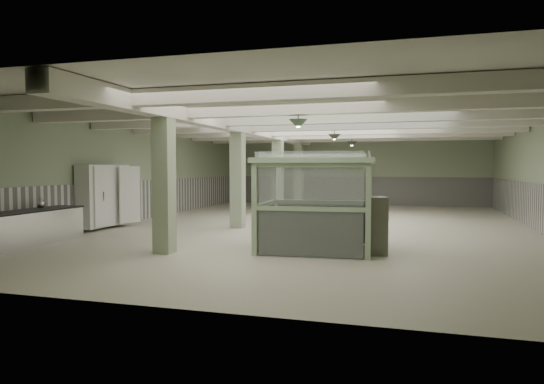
# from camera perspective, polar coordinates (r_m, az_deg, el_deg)

# --- Properties ---
(floor) EXTENTS (20.00, 20.00, 0.00)m
(floor) POSITION_cam_1_polar(r_m,az_deg,el_deg) (16.63, 5.30, -4.07)
(floor) COLOR silver
(floor) RESTS_ON ground
(ceiling) EXTENTS (14.00, 20.00, 0.02)m
(ceiling) POSITION_cam_1_polar(r_m,az_deg,el_deg) (16.58, 5.36, 8.37)
(ceiling) COLOR white
(ceiling) RESTS_ON wall_back
(wall_back) EXTENTS (14.00, 0.02, 3.60)m
(wall_back) POSITION_cam_1_polar(r_m,az_deg,el_deg) (26.40, 9.43, 2.43)
(wall_back) COLOR #90A080
(wall_back) RESTS_ON floor
(wall_front) EXTENTS (14.00, 0.02, 3.60)m
(wall_front) POSITION_cam_1_polar(r_m,az_deg,el_deg) (6.95, -10.41, 0.94)
(wall_front) COLOR #90A080
(wall_front) RESTS_ON floor
(wall_left) EXTENTS (0.02, 20.00, 3.60)m
(wall_left) POSITION_cam_1_polar(r_m,az_deg,el_deg) (19.11, -15.77, 2.15)
(wall_left) COLOR #90A080
(wall_left) RESTS_ON floor
(wainscot_left) EXTENTS (0.05, 19.90, 1.50)m
(wainscot_left) POSITION_cam_1_polar(r_m,az_deg,el_deg) (19.14, -15.66, -0.99)
(wainscot_left) COLOR silver
(wainscot_left) RESTS_ON floor
(wainscot_back) EXTENTS (13.90, 0.05, 1.50)m
(wainscot_back) POSITION_cam_1_polar(r_m,az_deg,el_deg) (26.40, 9.41, 0.15)
(wainscot_back) COLOR silver
(wainscot_back) RESTS_ON floor
(girder) EXTENTS (0.45, 19.90, 0.40)m
(girder) POSITION_cam_1_polar(r_m,az_deg,el_deg) (17.21, -2.92, 7.45)
(girder) COLOR silver
(girder) RESTS_ON ceiling
(beam_a) EXTENTS (13.90, 0.35, 0.32)m
(beam_a) POSITION_cam_1_polar(r_m,az_deg,el_deg) (9.35, -3.49, 11.45)
(beam_a) COLOR silver
(beam_a) RESTS_ON ceiling
(beam_b) EXTENTS (13.90, 0.35, 0.32)m
(beam_b) POSITION_cam_1_polar(r_m,az_deg,el_deg) (11.72, 0.69, 9.74)
(beam_b) COLOR silver
(beam_b) RESTS_ON ceiling
(beam_c) EXTENTS (13.90, 0.35, 0.32)m
(beam_c) POSITION_cam_1_polar(r_m,az_deg,el_deg) (14.13, 3.43, 8.58)
(beam_c) COLOR silver
(beam_c) RESTS_ON ceiling
(beam_d) EXTENTS (13.90, 0.35, 0.32)m
(beam_d) POSITION_cam_1_polar(r_m,az_deg,el_deg) (16.56, 5.36, 7.75)
(beam_d) COLOR silver
(beam_d) RESTS_ON ceiling
(beam_e) EXTENTS (13.90, 0.35, 0.32)m
(beam_e) POSITION_cam_1_polar(r_m,az_deg,el_deg) (19.02, 6.79, 7.13)
(beam_e) COLOR silver
(beam_e) RESTS_ON ceiling
(beam_f) EXTENTS (13.90, 0.35, 0.32)m
(beam_f) POSITION_cam_1_polar(r_m,az_deg,el_deg) (21.48, 7.89, 6.64)
(beam_f) COLOR silver
(beam_f) RESTS_ON ceiling
(beam_g) EXTENTS (13.90, 0.35, 0.32)m
(beam_g) POSITION_cam_1_polar(r_m,az_deg,el_deg) (23.95, 8.76, 6.26)
(beam_g) COLOR silver
(beam_g) RESTS_ON ceiling
(column_a) EXTENTS (0.42, 0.42, 3.60)m
(column_a) POSITION_cam_1_polar(r_m,az_deg,el_deg) (11.65, -12.60, 1.73)
(column_a) COLOR #9FAE8C
(column_a) RESTS_ON floor
(column_b) EXTENTS (0.42, 0.42, 3.60)m
(column_b) POSITION_cam_1_polar(r_m,az_deg,el_deg) (16.21, -4.06, 2.13)
(column_b) COLOR #9FAE8C
(column_b) RESTS_ON floor
(column_c) EXTENTS (0.42, 0.42, 3.60)m
(column_c) POSITION_cam_1_polar(r_m,az_deg,el_deg) (20.98, 0.68, 2.33)
(column_c) COLOR #9FAE8C
(column_c) RESTS_ON floor
(column_d) EXTENTS (0.42, 0.42, 3.60)m
(column_d) POSITION_cam_1_polar(r_m,az_deg,el_deg) (24.85, 3.15, 2.43)
(column_d) COLOR #9FAE8C
(column_d) RESTS_ON floor
(pendant_front) EXTENTS (0.44, 0.44, 0.22)m
(pendant_front) POSITION_cam_1_polar(r_m,az_deg,el_deg) (11.55, 3.10, 7.99)
(pendant_front) COLOR #2A3629
(pendant_front) RESTS_ON ceiling
(pendant_mid) EXTENTS (0.44, 0.44, 0.22)m
(pendant_mid) POSITION_cam_1_polar(r_m,az_deg,el_deg) (16.94, 7.35, 6.38)
(pendant_mid) COLOR #2A3629
(pendant_mid) RESTS_ON ceiling
(pendant_back) EXTENTS (0.44, 0.44, 0.22)m
(pendant_back) POSITION_cam_1_polar(r_m,az_deg,el_deg) (21.89, 9.37, 5.59)
(pendant_back) COLOR #2A3629
(pendant_back) RESTS_ON ceiling
(pitcher_near) EXTENTS (0.22, 0.25, 0.31)m
(pitcher_near) POSITION_cam_1_polar(r_m,az_deg,el_deg) (14.60, -25.57, -1.18)
(pitcher_near) COLOR silver
(pitcher_near) RESTS_ON prep_counter
(walkin_cooler) EXTENTS (0.87, 2.20, 2.01)m
(walkin_cooler) POSITION_cam_1_polar(r_m,az_deg,el_deg) (16.87, -19.09, -0.69)
(walkin_cooler) COLOR white
(walkin_cooler) RESTS_ON floor
(guard_booth) EXTENTS (2.96, 2.57, 2.39)m
(guard_booth) POSITION_cam_1_polar(r_m,az_deg,el_deg) (11.88, 5.20, 0.74)
(guard_booth) COLOR #A7C59E
(guard_booth) RESTS_ON floor
(filing_cabinet) EXTENTS (0.57, 0.71, 1.34)m
(filing_cabinet) POSITION_cam_1_polar(r_m,az_deg,el_deg) (11.57, 12.18, -3.88)
(filing_cabinet) COLOR #626554
(filing_cabinet) RESTS_ON floor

